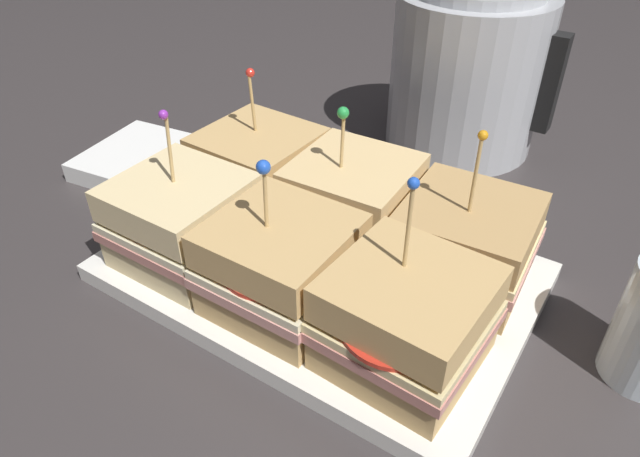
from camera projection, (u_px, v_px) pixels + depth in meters
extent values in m
plane|color=#383333|center=(320.00, 279.00, 0.57)|extent=(6.00, 6.00, 0.00)
cube|color=white|center=(320.00, 275.00, 0.56)|extent=(0.39, 0.26, 0.01)
cube|color=white|center=(320.00, 268.00, 0.56)|extent=(0.39, 0.26, 0.01)
cube|color=beige|center=(186.00, 243.00, 0.56)|extent=(0.11, 0.11, 0.03)
cube|color=tan|center=(183.00, 226.00, 0.55)|extent=(0.12, 0.12, 0.01)
cube|color=beige|center=(182.00, 218.00, 0.54)|extent=(0.12, 0.12, 0.01)
cylinder|color=red|center=(166.00, 223.00, 0.52)|extent=(0.06, 0.06, 0.00)
cube|color=beige|center=(178.00, 197.00, 0.53)|extent=(0.11, 0.11, 0.03)
cylinder|color=tan|center=(170.00, 153.00, 0.50)|extent=(0.00, 0.01, 0.08)
sphere|color=purple|center=(163.00, 115.00, 0.48)|extent=(0.01, 0.01, 0.01)
cube|color=tan|center=(284.00, 289.00, 0.50)|extent=(0.11, 0.11, 0.03)
cube|color=tan|center=(283.00, 271.00, 0.49)|extent=(0.12, 0.12, 0.01)
cube|color=beige|center=(283.00, 263.00, 0.49)|extent=(0.12, 0.12, 0.01)
cylinder|color=red|center=(268.00, 270.00, 0.47)|extent=(0.07, 0.07, 0.00)
cube|color=tan|center=(282.00, 241.00, 0.47)|extent=(0.11, 0.11, 0.03)
cylinder|color=tan|center=(266.00, 202.00, 0.45)|extent=(0.00, 0.01, 0.07)
sphere|color=blue|center=(263.00, 167.00, 0.43)|extent=(0.01, 0.01, 0.01)
cube|color=tan|center=(403.00, 343.00, 0.45)|extent=(0.12, 0.12, 0.03)
cube|color=tan|center=(405.00, 325.00, 0.44)|extent=(0.12, 0.12, 0.01)
cube|color=beige|center=(407.00, 316.00, 0.44)|extent=(0.12, 0.12, 0.01)
cylinder|color=red|center=(395.00, 326.00, 0.42)|extent=(0.08, 0.08, 0.00)
cube|color=tan|center=(409.00, 294.00, 0.42)|extent=(0.12, 0.12, 0.03)
cylinder|color=tan|center=(408.00, 231.00, 0.40)|extent=(0.00, 0.00, 0.08)
sphere|color=blue|center=(414.00, 183.00, 0.38)|extent=(0.01, 0.01, 0.01)
cube|color=tan|center=(261.00, 189.00, 0.64)|extent=(0.12, 0.12, 0.03)
cube|color=tan|center=(260.00, 174.00, 0.62)|extent=(0.12, 0.12, 0.01)
cube|color=beige|center=(259.00, 166.00, 0.62)|extent=(0.12, 0.12, 0.01)
cylinder|color=red|center=(247.00, 169.00, 0.60)|extent=(0.07, 0.07, 0.00)
cube|color=tan|center=(258.00, 147.00, 0.60)|extent=(0.12, 0.12, 0.03)
cylinder|color=tan|center=(253.00, 107.00, 0.58)|extent=(0.00, 0.01, 0.08)
sphere|color=red|center=(250.00, 73.00, 0.56)|extent=(0.01, 0.01, 0.01)
cube|color=#DBB77A|center=(352.00, 223.00, 0.59)|extent=(0.12, 0.12, 0.03)
cube|color=tan|center=(353.00, 206.00, 0.57)|extent=(0.12, 0.12, 0.01)
cube|color=beige|center=(353.00, 198.00, 0.57)|extent=(0.12, 0.12, 0.01)
cylinder|color=red|center=(343.00, 202.00, 0.55)|extent=(0.08, 0.08, 0.00)
cube|color=#E8C281|center=(354.00, 178.00, 0.55)|extent=(0.12, 0.12, 0.03)
cylinder|color=tan|center=(342.00, 145.00, 0.53)|extent=(0.00, 0.01, 0.07)
sphere|color=green|center=(343.00, 113.00, 0.51)|extent=(0.01, 0.01, 0.01)
cube|color=tan|center=(462.00, 263.00, 0.53)|extent=(0.12, 0.12, 0.03)
cube|color=tan|center=(465.00, 246.00, 0.52)|extent=(0.12, 0.12, 0.01)
cube|color=beige|center=(466.00, 238.00, 0.51)|extent=(0.12, 0.12, 0.01)
cube|color=tan|center=(470.00, 221.00, 0.50)|extent=(0.12, 0.12, 0.03)
cylinder|color=tan|center=(475.00, 180.00, 0.47)|extent=(0.00, 0.01, 0.08)
sphere|color=orange|center=(483.00, 135.00, 0.44)|extent=(0.01, 0.01, 0.01)
cylinder|color=#B7BABF|center=(464.00, 73.00, 0.74)|extent=(0.20, 0.20, 0.20)
cube|color=black|center=(551.00, 84.00, 0.69)|extent=(0.02, 0.02, 0.12)
cube|color=white|center=(145.00, 160.00, 0.73)|extent=(0.16, 0.16, 0.02)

